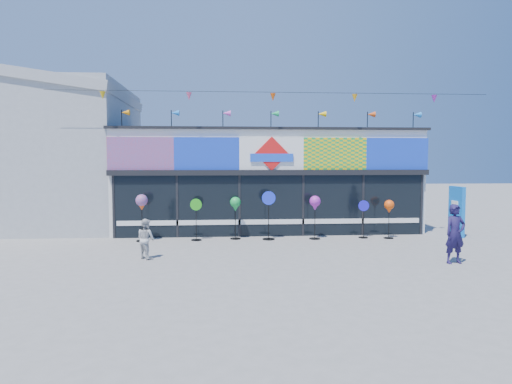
{
  "coord_description": "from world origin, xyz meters",
  "views": [
    {
      "loc": [
        -1.86,
        -13.5,
        2.86
      ],
      "look_at": [
        -0.69,
        2.0,
        1.77
      ],
      "focal_mm": 32.0,
      "sensor_mm": 36.0,
      "label": 1
    }
  ],
  "objects": [
    {
      "name": "spinner_2",
      "position": [
        -1.37,
        2.9,
        1.23
      ],
      "size": [
        0.39,
        0.39,
        1.54
      ],
      "color": "black",
      "rests_on": "ground"
    },
    {
      "name": "spinner_1",
      "position": [
        -2.77,
        2.71,
        0.79
      ],
      "size": [
        0.42,
        0.38,
        1.49
      ],
      "color": "black",
      "rests_on": "ground"
    },
    {
      "name": "blue_sign",
      "position": [
        6.94,
        2.9,
        0.94
      ],
      "size": [
        0.18,
        0.94,
        1.88
      ],
      "rotation": [
        0.0,
        0.0,
        0.03
      ],
      "color": "blue",
      "rests_on": "ground"
    },
    {
      "name": "spinner_0",
      "position": [
        -4.66,
        2.67,
        1.33
      ],
      "size": [
        0.42,
        0.42,
        1.66
      ],
      "color": "black",
      "rests_on": "ground"
    },
    {
      "name": "adult_man",
      "position": [
        4.57,
        -1.48,
        0.82
      ],
      "size": [
        0.66,
        0.48,
        1.65
      ],
      "primitive_type": "imported",
      "rotation": [
        0.0,
        0.0,
        0.16
      ],
      "color": "#1B1441",
      "rests_on": "ground"
    },
    {
      "name": "spinner_6",
      "position": [
        4.23,
        2.6,
        1.13
      ],
      "size": [
        0.36,
        0.36,
        1.42
      ],
      "color": "black",
      "rests_on": "ground"
    },
    {
      "name": "spinner_4",
      "position": [
        1.5,
        2.67,
        1.26
      ],
      "size": [
        0.4,
        0.4,
        1.58
      ],
      "color": "black",
      "rests_on": "ground"
    },
    {
      "name": "neighbour_building",
      "position": [
        -10.0,
        7.0,
        3.2
      ],
      "size": [
        8.18,
        7.2,
        6.87
      ],
      "color": "#A5A8AA",
      "rests_on": "ground"
    },
    {
      "name": "spinner_5",
      "position": [
        3.34,
        2.78,
        0.73
      ],
      "size": [
        0.39,
        0.35,
        1.39
      ],
      "color": "black",
      "rests_on": "ground"
    },
    {
      "name": "spinner_3",
      "position": [
        -0.18,
        2.69,
        0.92
      ],
      "size": [
        0.49,
        0.45,
        1.75
      ],
      "color": "black",
      "rests_on": "ground"
    },
    {
      "name": "ground",
      "position": [
        0.0,
        0.0,
        0.0
      ],
      "size": [
        80.0,
        80.0,
        0.0
      ],
      "primitive_type": "plane",
      "color": "slate",
      "rests_on": "ground"
    },
    {
      "name": "kite_shop",
      "position": [
        0.0,
        5.94,
        2.05
      ],
      "size": [
        16.0,
        5.7,
        5.31
      ],
      "color": "white",
      "rests_on": "ground"
    },
    {
      "name": "child",
      "position": [
        -4.06,
        -0.2,
        0.58
      ],
      "size": [
        0.64,
        0.63,
        1.17
      ],
      "primitive_type": "imported",
      "rotation": [
        0.0,
        0.0,
        2.38
      ],
      "color": "#BDBDBD",
      "rests_on": "ground"
    }
  ]
}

